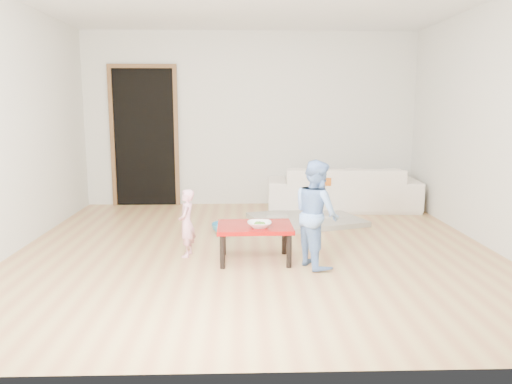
{
  "coord_description": "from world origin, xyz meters",
  "views": [
    {
      "loc": [
        -0.15,
        -5.12,
        1.5
      ],
      "look_at": [
        0.0,
        -0.2,
        0.65
      ],
      "focal_mm": 35.0,
      "sensor_mm": 36.0,
      "label": 1
    }
  ],
  "objects_px": {
    "basin": "(227,228)",
    "child_pink": "(187,223)",
    "child_blue": "(316,214)",
    "sofa": "(342,188)",
    "red_table": "(255,243)",
    "bowl": "(259,224)"
  },
  "relations": [
    {
      "from": "bowl",
      "to": "child_pink",
      "type": "bearing_deg",
      "value": 158.65
    },
    {
      "from": "bowl",
      "to": "basin",
      "type": "relative_size",
      "value": 0.62
    },
    {
      "from": "basin",
      "to": "child_pink",
      "type": "bearing_deg",
      "value": -112.55
    },
    {
      "from": "sofa",
      "to": "child_blue",
      "type": "relative_size",
      "value": 2.14
    },
    {
      "from": "sofa",
      "to": "child_pink",
      "type": "distance_m",
      "value": 3.05
    },
    {
      "from": "red_table",
      "to": "basin",
      "type": "relative_size",
      "value": 1.95
    },
    {
      "from": "red_table",
      "to": "basin",
      "type": "bearing_deg",
      "value": 105.15
    },
    {
      "from": "basin",
      "to": "child_blue",
      "type": "bearing_deg",
      "value": -55.43
    },
    {
      "from": "sofa",
      "to": "bowl",
      "type": "distance_m",
      "value": 2.88
    },
    {
      "from": "red_table",
      "to": "bowl",
      "type": "xyz_separation_m",
      "value": [
        0.04,
        -0.1,
        0.21
      ]
    },
    {
      "from": "child_pink",
      "to": "red_table",
      "type": "bearing_deg",
      "value": 79.38
    },
    {
      "from": "bowl",
      "to": "basin",
      "type": "xyz_separation_m",
      "value": [
        -0.34,
        1.2,
        -0.33
      ]
    },
    {
      "from": "red_table",
      "to": "child_blue",
      "type": "height_order",
      "value": "child_blue"
    },
    {
      "from": "sofa",
      "to": "bowl",
      "type": "height_order",
      "value": "sofa"
    },
    {
      "from": "child_blue",
      "to": "sofa",
      "type": "bearing_deg",
      "value": -37.27
    },
    {
      "from": "child_pink",
      "to": "child_blue",
      "type": "distance_m",
      "value": 1.31
    },
    {
      "from": "child_pink",
      "to": "sofa",
      "type": "bearing_deg",
      "value": 142.9
    },
    {
      "from": "sofa",
      "to": "basin",
      "type": "bearing_deg",
      "value": 42.37
    },
    {
      "from": "sofa",
      "to": "red_table",
      "type": "height_order",
      "value": "sofa"
    },
    {
      "from": "basin",
      "to": "sofa",
      "type": "bearing_deg",
      "value": 39.44
    },
    {
      "from": "bowl",
      "to": "child_pink",
      "type": "distance_m",
      "value": 0.78
    },
    {
      "from": "sofa",
      "to": "basin",
      "type": "distance_m",
      "value": 2.15
    }
  ]
}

